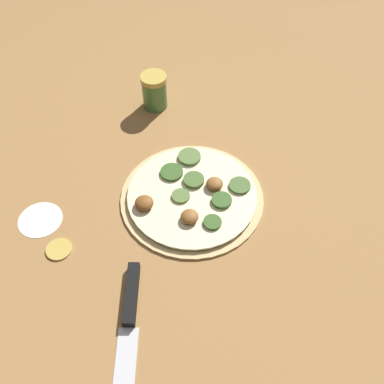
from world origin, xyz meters
The scene contains 6 objects.
ground_plane centered at (0.00, 0.00, 0.00)m, with size 3.00×3.00×0.00m, color #9E703F.
pizza centered at (0.00, 0.00, 0.01)m, with size 0.28×0.28×0.03m.
knife centered at (-0.14, 0.24, 0.01)m, with size 0.27×0.22×0.02m.
spice_jar centered at (0.27, -0.10, 0.04)m, with size 0.06×0.06×0.08m.
loose_cap centered at (0.05, 0.26, 0.00)m, with size 0.05×0.05×0.01m.
flour_patch centered at (0.13, 0.26, 0.00)m, with size 0.08×0.08×0.00m.
Camera 1 is at (-0.43, 0.33, 0.70)m, focal length 42.00 mm.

